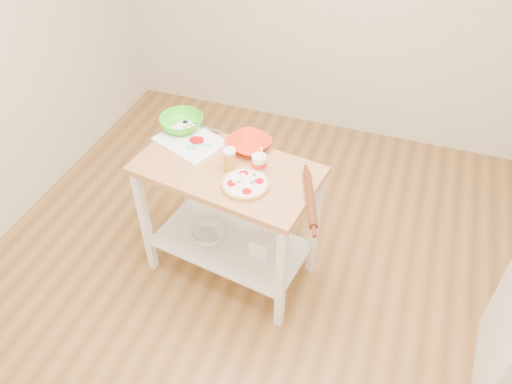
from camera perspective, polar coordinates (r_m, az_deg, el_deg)
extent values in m
cube|color=olive|center=(3.33, -0.20, -13.62)|extent=(4.00, 4.50, 0.02)
cube|color=#BE7F4D|center=(2.92, -3.35, 2.49)|extent=(1.14, 0.74, 0.04)
cube|color=white|center=(3.36, -2.93, -5.84)|extent=(1.06, 0.66, 0.02)
cube|color=white|center=(3.31, -12.55, -3.44)|extent=(0.06, 0.06, 0.86)
cube|color=white|center=(3.58, -7.80, 1.47)|extent=(0.06, 0.06, 0.86)
cube|color=white|center=(2.93, 2.86, -9.97)|extent=(0.06, 0.06, 0.86)
cube|color=white|center=(3.23, 6.70, -3.84)|extent=(0.06, 0.06, 0.86)
cylinder|color=tan|center=(2.78, -1.22, 0.81)|extent=(0.27, 0.27, 0.02)
cylinder|color=tan|center=(2.77, -1.23, 1.00)|extent=(0.27, 0.27, 0.01)
cylinder|color=white|center=(2.77, -1.23, 1.01)|extent=(0.24, 0.24, 0.01)
cylinder|color=#C8030C|center=(2.77, 0.36, 1.25)|extent=(0.05, 0.05, 0.01)
cylinder|color=#C8030C|center=(2.82, -1.40, 2.14)|extent=(0.05, 0.05, 0.01)
cylinder|color=#C8030C|center=(2.76, -2.83, 0.99)|extent=(0.05, 0.05, 0.01)
cylinder|color=#C8030C|center=(2.70, -1.05, 0.06)|extent=(0.05, 0.05, 0.01)
sphere|color=white|center=(2.78, -0.35, 1.48)|extent=(0.03, 0.03, 0.03)
sphere|color=white|center=(2.80, -1.44, 1.71)|extent=(0.03, 0.03, 0.03)
sphere|color=white|center=(2.77, -2.41, 1.17)|extent=(0.03, 0.03, 0.03)
sphere|color=white|center=(2.72, -1.68, 0.42)|extent=(0.03, 0.03, 0.03)
sphere|color=white|center=(2.73, -0.23, 0.57)|extent=(0.03, 0.03, 0.03)
sphere|color=white|center=(2.79, -0.11, 1.58)|extent=(0.03, 0.03, 0.03)
sphere|color=white|center=(2.81, -1.51, 1.88)|extent=(0.03, 0.03, 0.03)
plane|color=#19551B|center=(2.76, -0.44, 1.10)|extent=(0.03, 0.03, 0.00)
plane|color=#19551B|center=(2.81, -0.20, 2.02)|extent=(0.03, 0.03, 0.00)
plane|color=#19551B|center=(2.79, -1.58, 1.75)|extent=(0.03, 0.03, 0.00)
plane|color=#19551B|center=(2.77, -2.01, 1.24)|extent=(0.03, 0.03, 0.00)
cube|color=white|center=(3.13, -7.50, 5.79)|extent=(0.48, 0.43, 0.01)
cube|color=#F4EACC|center=(3.23, -8.04, 7.42)|extent=(0.03, 0.03, 0.02)
cube|color=#F4EACC|center=(3.21, -7.62, 7.19)|extent=(0.03, 0.03, 0.02)
cube|color=#F4EACC|center=(3.18, -7.20, 6.96)|extent=(0.03, 0.03, 0.02)
cube|color=#F4EACC|center=(3.25, -7.58, 7.69)|extent=(0.03, 0.03, 0.02)
cube|color=#F4EACC|center=(3.23, -7.16, 7.47)|extent=(0.03, 0.03, 0.02)
cube|color=#F4EACC|center=(3.20, -6.74, 7.23)|extent=(0.03, 0.03, 0.02)
cylinder|color=#C8030C|center=(3.12, -6.99, 5.96)|extent=(0.07, 0.07, 0.01)
cylinder|color=#C8030C|center=(3.11, -6.81, 5.94)|extent=(0.07, 0.07, 0.01)
cylinder|color=#C8030C|center=(3.09, -6.63, 5.92)|extent=(0.07, 0.07, 0.01)
cube|color=#4AD0C5|center=(3.06, -7.36, 5.11)|extent=(0.07, 0.05, 0.01)
cylinder|color=#4AD0C5|center=(3.07, -6.00, 5.40)|extent=(0.10, 0.04, 0.01)
cube|color=silver|center=(3.21, -5.46, 7.24)|extent=(0.18, 0.05, 0.00)
cube|color=black|center=(3.26, -7.55, 7.77)|extent=(0.10, 0.03, 0.01)
imported|color=red|center=(3.03, -0.85, 5.47)|extent=(0.34, 0.34, 0.06)
imported|color=#45D120|center=(3.23, -8.51, 7.82)|extent=(0.31, 0.31, 0.09)
cylinder|color=#C37F24|center=(2.85, -3.04, 3.49)|extent=(0.07, 0.07, 0.13)
cylinder|color=white|center=(2.80, -3.09, 4.68)|extent=(0.07, 0.07, 0.02)
cylinder|color=white|center=(2.85, 0.37, 3.30)|extent=(0.09, 0.09, 0.10)
cylinder|color=red|center=(2.85, 0.37, 3.30)|extent=(0.09, 0.09, 0.04)
cylinder|color=silver|center=(2.80, 0.76, 4.50)|extent=(0.01, 0.06, 0.11)
cylinder|color=#5E2A15|center=(2.68, 6.18, -0.82)|extent=(0.19, 0.41, 0.05)
imported|color=silver|center=(3.36, -5.46, -4.81)|extent=(0.28, 0.28, 0.07)
cube|color=white|center=(3.24, 0.72, -6.08)|extent=(0.15, 0.15, 0.13)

